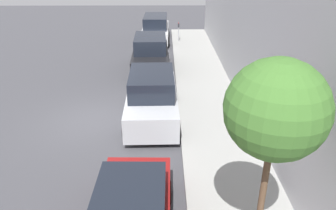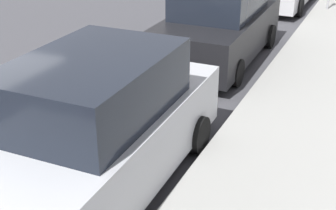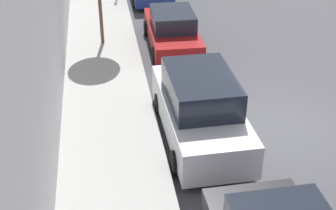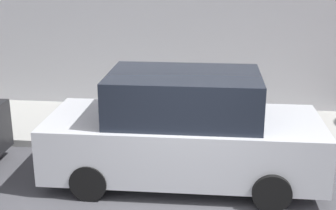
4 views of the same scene
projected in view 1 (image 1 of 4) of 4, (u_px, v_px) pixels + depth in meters
ground_plane at (93, 121)px, 13.35m from camera, size 60.00×60.00×0.00m
sidewalk at (213, 119)px, 13.37m from camera, size 2.81×32.00×0.15m
parked_suv_third at (152, 97)px, 13.17m from camera, size 2.08×4.84×1.98m
parked_suv_fourth at (151, 54)px, 18.51m from camera, size 2.08×4.83×1.98m
parked_minivan_fifth at (156, 29)px, 24.48m from camera, size 2.02×4.93×1.90m
parking_meter_far at (179, 30)px, 23.92m from camera, size 0.11×0.15×1.35m
street_tree at (276, 110)px, 5.74m from camera, size 1.87×1.87×4.59m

